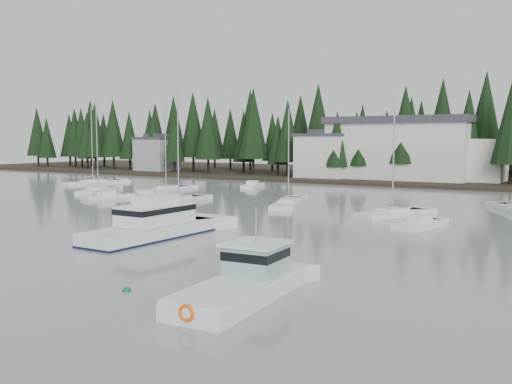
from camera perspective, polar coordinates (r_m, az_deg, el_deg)
far_shore_land at (r=116.57m, az=18.61°, el=1.35°), size 240.00×54.00×1.00m
conifer_treeline at (r=105.90m, az=17.27°, el=1.02°), size 200.00×22.00×20.00m
house_west at (r=105.10m, az=6.81°, el=3.73°), size 9.54×7.42×8.75m
house_far_west at (r=130.00m, az=-9.90°, el=3.86°), size 8.48×7.42×8.25m
harbor_inn at (r=102.91m, az=15.25°, el=4.18°), size 29.50×11.50×10.90m
cabin_cruiser_center at (r=43.62m, az=-10.33°, el=-3.57°), size 3.83×11.62×4.96m
lobster_boat_teal at (r=26.84m, az=-1.27°, el=-9.43°), size 3.59×8.68×4.72m
sailboat_0 at (r=67.09m, az=-7.73°, el=-1.04°), size 3.99×10.16×13.95m
sailboat_1 at (r=56.55m, az=13.47°, el=-2.31°), size 5.54×8.83×12.40m
sailboat_2 at (r=83.66m, az=-15.50°, el=0.05°), size 5.92×9.70×13.19m
sailboat_6 at (r=64.17m, az=3.25°, el=-1.31°), size 6.05×11.03×11.31m
sailboat_8 at (r=98.88m, az=-15.98°, el=0.81°), size 4.92×10.51×13.27m
sailboat_9 at (r=82.85m, az=-8.98°, el=0.12°), size 4.31×10.75×12.98m
runabout_0 at (r=73.88m, az=-14.74°, el=-0.55°), size 3.68×6.15×1.42m
runabout_1 at (r=49.93m, az=16.01°, el=-3.29°), size 3.27×6.20×1.42m
runabout_3 at (r=88.45m, az=-0.36°, el=0.55°), size 3.59×5.92×1.42m
mooring_buoy_green at (r=28.93m, az=-12.79°, el=-9.63°), size 0.44×0.44×0.44m
mooring_buoy_dark at (r=30.28m, az=-2.32°, el=-8.83°), size 0.37×0.37×0.37m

